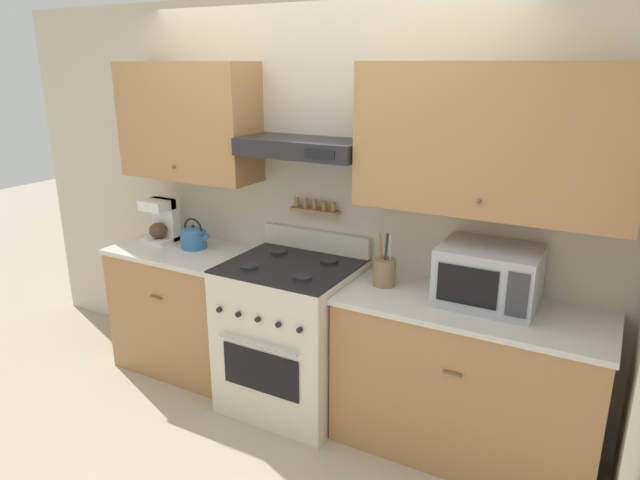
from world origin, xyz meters
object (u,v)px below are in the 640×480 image
at_px(stove_range, 291,335).
at_px(utensil_crock, 384,271).
at_px(microwave, 489,276).
at_px(tea_kettle, 194,237).
at_px(coffee_maker, 162,220).

height_order(stove_range, utensil_crock, utensil_crock).
bearing_deg(microwave, stove_range, -173.77).
relative_size(tea_kettle, coffee_maker, 0.75).
bearing_deg(coffee_maker, microwave, -0.20).
bearing_deg(stove_range, tea_kettle, 172.73).
xyz_separation_m(microwave, utensil_crock, (-0.59, -0.02, -0.08)).
bearing_deg(tea_kettle, microwave, 0.50).
bearing_deg(microwave, coffee_maker, 179.80).
distance_m(tea_kettle, microwave, 2.03).
relative_size(microwave, utensil_crock, 1.64).
bearing_deg(utensil_crock, tea_kettle, -180.00).
height_order(tea_kettle, microwave, microwave).
xyz_separation_m(tea_kettle, microwave, (2.03, 0.02, 0.08)).
relative_size(coffee_maker, microwave, 0.60).
distance_m(stove_range, coffee_maker, 1.31).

